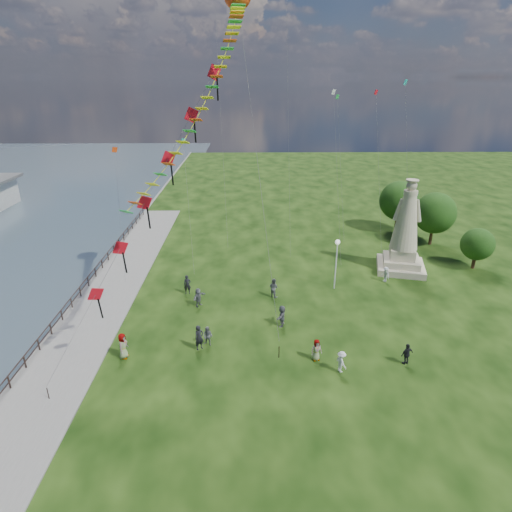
{
  "coord_description": "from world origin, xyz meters",
  "views": [
    {
      "loc": [
        -1.45,
        -21.42,
        17.83
      ],
      "look_at": [
        -1.0,
        8.0,
        5.5
      ],
      "focal_mm": 30.0,
      "sensor_mm": 36.0,
      "label": 1
    }
  ],
  "objects_px": {
    "person_5": "(198,297)",
    "person_4": "(316,350)",
    "person_1": "(208,336)",
    "person_7": "(274,288)",
    "lamppost": "(337,254)",
    "statue": "(404,237)",
    "person_8": "(385,274)",
    "serpent_kite": "(236,0)",
    "person_2": "(341,362)",
    "person_11": "(282,316)",
    "person_6": "(187,285)",
    "person_3": "(407,354)",
    "person_0": "(199,338)",
    "person_10": "(123,346)"
  },
  "relations": [
    {
      "from": "person_10",
      "to": "serpent_kite",
      "type": "bearing_deg",
      "value": -39.73
    },
    {
      "from": "person_2",
      "to": "person_11",
      "type": "height_order",
      "value": "person_11"
    },
    {
      "from": "person_6",
      "to": "person_7",
      "type": "xyz_separation_m",
      "value": [
        7.6,
        -0.67,
        -0.01
      ]
    },
    {
      "from": "statue",
      "to": "person_3",
      "type": "distance_m",
      "value": 16.17
    },
    {
      "from": "person_0",
      "to": "serpent_kite",
      "type": "bearing_deg",
      "value": 28.33
    },
    {
      "from": "person_4",
      "to": "person_6",
      "type": "height_order",
      "value": "person_6"
    },
    {
      "from": "person_3",
      "to": "person_8",
      "type": "xyz_separation_m",
      "value": [
        2.28,
        12.56,
        -0.05
      ]
    },
    {
      "from": "person_0",
      "to": "person_3",
      "type": "xyz_separation_m",
      "value": [
        14.05,
        -1.93,
        -0.15
      ]
    },
    {
      "from": "person_8",
      "to": "person_11",
      "type": "xyz_separation_m",
      "value": [
        -10.29,
        -7.59,
        0.11
      ]
    },
    {
      "from": "serpent_kite",
      "to": "person_11",
      "type": "bearing_deg",
      "value": -44.58
    },
    {
      "from": "statue",
      "to": "lamppost",
      "type": "relative_size",
      "value": 1.92
    },
    {
      "from": "person_8",
      "to": "serpent_kite",
      "type": "distance_m",
      "value": 25.93
    },
    {
      "from": "person_4",
      "to": "person_6",
      "type": "xyz_separation_m",
      "value": [
        -10.02,
        9.83,
        0.1
      ]
    },
    {
      "from": "person_6",
      "to": "serpent_kite",
      "type": "height_order",
      "value": "serpent_kite"
    },
    {
      "from": "lamppost",
      "to": "statue",
      "type": "bearing_deg",
      "value": 28.8
    },
    {
      "from": "person_5",
      "to": "person_0",
      "type": "bearing_deg",
      "value": -140.94
    },
    {
      "from": "statue",
      "to": "person_4",
      "type": "bearing_deg",
      "value": -111.75
    },
    {
      "from": "person_7",
      "to": "person_3",
      "type": "bearing_deg",
      "value": 170.27
    },
    {
      "from": "statue",
      "to": "person_10",
      "type": "height_order",
      "value": "statue"
    },
    {
      "from": "lamppost",
      "to": "person_0",
      "type": "relative_size",
      "value": 2.53
    },
    {
      "from": "person_4",
      "to": "person_1",
      "type": "bearing_deg",
      "value": 149.5
    },
    {
      "from": "person_4",
      "to": "serpent_kite",
      "type": "bearing_deg",
      "value": 107.98
    },
    {
      "from": "person_8",
      "to": "serpent_kite",
      "type": "xyz_separation_m",
      "value": [
        -13.53,
        -4.39,
        21.68
      ]
    },
    {
      "from": "person_8",
      "to": "person_7",
      "type": "bearing_deg",
      "value": -101.29
    },
    {
      "from": "person_2",
      "to": "person_11",
      "type": "bearing_deg",
      "value": 8.17
    },
    {
      "from": "person_3",
      "to": "statue",
      "type": "bearing_deg",
      "value": -129.15
    },
    {
      "from": "lamppost",
      "to": "person_4",
      "type": "height_order",
      "value": "lamppost"
    },
    {
      "from": "person_11",
      "to": "serpent_kite",
      "type": "distance_m",
      "value": 22.04
    },
    {
      "from": "person_7",
      "to": "person_11",
      "type": "distance_m",
      "value": 4.77
    },
    {
      "from": "serpent_kite",
      "to": "person_6",
      "type": "bearing_deg",
      "value": 155.0
    },
    {
      "from": "person_2",
      "to": "serpent_kite",
      "type": "xyz_separation_m",
      "value": [
        -6.7,
        8.9,
        21.66
      ]
    },
    {
      "from": "person_8",
      "to": "lamppost",
      "type": "bearing_deg",
      "value": -101.1
    },
    {
      "from": "lamppost",
      "to": "person_2",
      "type": "xyz_separation_m",
      "value": [
        -1.78,
        -11.93,
        -2.66
      ]
    },
    {
      "from": "person_8",
      "to": "person_10",
      "type": "xyz_separation_m",
      "value": [
        -21.42,
        -11.55,
        0.2
      ]
    },
    {
      "from": "person_5",
      "to": "statue",
      "type": "bearing_deg",
      "value": -37.62
    },
    {
      "from": "person_6",
      "to": "serpent_kite",
      "type": "relative_size",
      "value": 0.07
    },
    {
      "from": "statue",
      "to": "person_6",
      "type": "distance_m",
      "value": 21.36
    },
    {
      "from": "person_3",
      "to": "serpent_kite",
      "type": "height_order",
      "value": "serpent_kite"
    },
    {
      "from": "person_4",
      "to": "person_8",
      "type": "relative_size",
      "value": 1.06
    },
    {
      "from": "person_6",
      "to": "person_8",
      "type": "distance_m",
      "value": 18.42
    },
    {
      "from": "person_10",
      "to": "person_1",
      "type": "bearing_deg",
      "value": -68.09
    },
    {
      "from": "person_5",
      "to": "person_4",
      "type": "bearing_deg",
      "value": -98.54
    },
    {
      "from": "person_6",
      "to": "person_8",
      "type": "relative_size",
      "value": 1.19
    },
    {
      "from": "statue",
      "to": "person_7",
      "type": "relative_size",
      "value": 5.25
    },
    {
      "from": "person_0",
      "to": "person_7",
      "type": "relative_size",
      "value": 1.08
    },
    {
      "from": "person_0",
      "to": "person_5",
      "type": "distance_m",
      "value": 6.28
    },
    {
      "from": "person_1",
      "to": "person_7",
      "type": "height_order",
      "value": "person_7"
    },
    {
      "from": "person_7",
      "to": "person_10",
      "type": "height_order",
      "value": "person_10"
    },
    {
      "from": "person_8",
      "to": "serpent_kite",
      "type": "bearing_deg",
      "value": -98.17
    },
    {
      "from": "person_1",
      "to": "person_10",
      "type": "height_order",
      "value": "person_10"
    }
  ]
}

